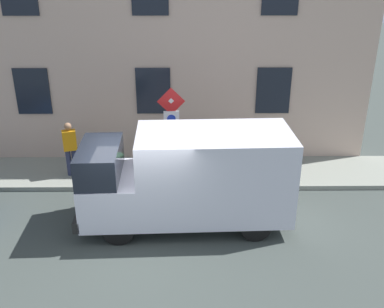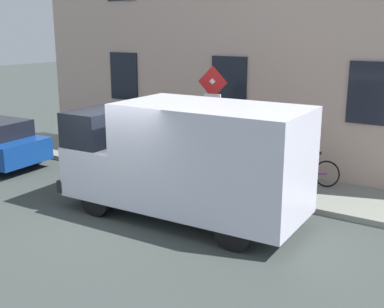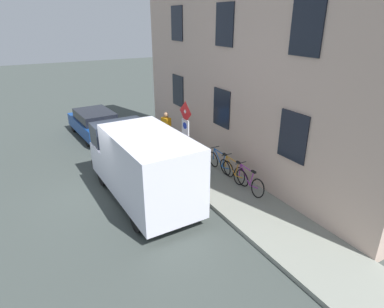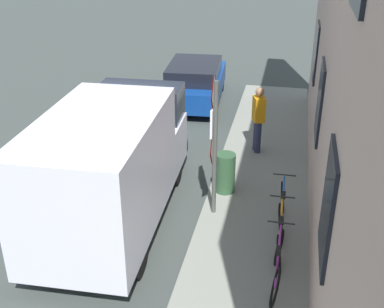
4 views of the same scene
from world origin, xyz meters
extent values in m
plane|color=#39413E|center=(0.00, 0.00, 0.00)|extent=(80.00, 80.00, 0.00)
cube|color=gray|center=(3.37, 0.00, 0.07)|extent=(2.18, 16.04, 0.14)
cube|color=#C3A796|center=(4.81, 0.00, 3.85)|extent=(0.70, 14.04, 7.70)
cube|color=black|center=(4.44, -3.86, 2.46)|extent=(0.06, 1.10, 1.50)
cube|color=black|center=(4.44, 0.00, 2.46)|extent=(0.06, 1.10, 1.50)
cube|color=black|center=(4.44, 3.86, 2.46)|extent=(0.06, 1.10, 1.50)
cube|color=black|center=(4.44, -3.86, 5.54)|extent=(0.06, 1.10, 1.50)
cube|color=black|center=(4.44, 0.00, 5.54)|extent=(0.06, 1.10, 1.50)
cube|color=black|center=(4.44, 3.86, 5.54)|extent=(0.06, 1.10, 1.50)
cylinder|color=#474C47|center=(2.53, -0.64, 1.55)|extent=(0.09, 0.09, 2.82)
pyramid|color=silver|center=(2.45, -0.64, 2.71)|extent=(0.07, 0.50, 0.50)
pyramid|color=red|center=(2.46, -0.64, 2.71)|extent=(0.05, 0.56, 0.56)
cube|color=white|center=(2.47, -0.64, 2.16)|extent=(0.07, 0.44, 0.56)
cylinder|color=#1933B2|center=(2.45, -0.64, 2.22)|extent=(0.02, 0.24, 0.24)
pyramid|color=silver|center=(2.45, -0.64, 1.61)|extent=(0.07, 0.50, 0.50)
pyramid|color=red|center=(2.46, -0.64, 1.61)|extent=(0.05, 0.56, 0.56)
cube|color=silver|center=(0.61, -1.75, 1.41)|extent=(2.14, 3.87, 2.18)
cube|color=silver|center=(0.51, 0.84, 0.87)|extent=(2.05, 1.47, 1.10)
cube|color=black|center=(0.50, 1.05, 1.77)|extent=(1.96, 1.05, 0.84)
cube|color=black|center=(0.48, 1.59, 0.50)|extent=(2.00, 0.23, 0.28)
cylinder|color=black|center=(-0.36, 0.57, 0.38)|extent=(0.25, 0.77, 0.76)
cylinder|color=black|center=(1.40, 0.64, 0.38)|extent=(0.25, 0.77, 0.76)
cylinder|color=black|center=(-0.24, -2.75, 0.38)|extent=(0.25, 0.77, 0.76)
cylinder|color=black|center=(1.52, -2.69, 0.38)|extent=(0.25, 0.77, 0.76)
cube|color=navy|center=(0.73, 6.27, 0.58)|extent=(2.03, 4.11, 0.64)
cube|color=black|center=(0.74, 6.07, 1.08)|extent=(1.78, 2.51, 0.60)
cylinder|color=black|center=(-0.14, 7.53, 0.30)|extent=(0.22, 0.61, 0.60)
cylinder|color=black|center=(1.41, 7.64, 0.30)|extent=(0.22, 0.61, 0.60)
cylinder|color=black|center=(0.05, 4.90, 0.30)|extent=(0.22, 0.61, 0.60)
cylinder|color=black|center=(1.60, 5.01, 0.30)|extent=(0.22, 0.61, 0.60)
torus|color=black|center=(3.92, -2.05, 0.47)|extent=(0.15, 0.66, 0.66)
torus|color=black|center=(3.91, -3.10, 0.47)|extent=(0.15, 0.66, 0.66)
cylinder|color=purple|center=(3.92, -2.39, 0.68)|extent=(0.04, 0.60, 0.60)
cylinder|color=purple|center=(3.92, -2.46, 0.95)|extent=(0.04, 0.73, 0.07)
cylinder|color=purple|center=(3.91, -2.75, 0.66)|extent=(0.04, 0.19, 0.55)
cylinder|color=purple|center=(3.91, -2.89, 0.43)|extent=(0.04, 0.43, 0.12)
cylinder|color=purple|center=(3.92, -2.08, 0.72)|extent=(0.04, 0.09, 0.50)
cube|color=black|center=(3.91, -2.83, 0.97)|extent=(0.08, 0.20, 0.06)
cylinder|color=#262626|center=(3.92, -2.10, 1.02)|extent=(0.46, 0.03, 0.03)
torus|color=black|center=(3.90, -1.19, 0.47)|extent=(0.14, 0.66, 0.66)
torus|color=black|center=(3.93, -2.23, 0.47)|extent=(0.14, 0.66, 0.66)
cylinder|color=orange|center=(3.91, -1.52, 0.68)|extent=(0.05, 0.60, 0.60)
cylinder|color=orange|center=(3.91, -1.60, 0.95)|extent=(0.05, 0.73, 0.07)
cylinder|color=orange|center=(3.92, -1.89, 0.66)|extent=(0.04, 0.19, 0.55)
cylinder|color=orange|center=(3.92, -2.02, 0.43)|extent=(0.05, 0.43, 0.12)
cylinder|color=orange|center=(3.90, -1.21, 0.72)|extent=(0.04, 0.09, 0.50)
cube|color=black|center=(3.92, -1.96, 0.97)|extent=(0.08, 0.20, 0.06)
cylinder|color=#262626|center=(3.90, -1.24, 1.02)|extent=(0.46, 0.04, 0.03)
torus|color=black|center=(3.91, -0.32, 0.47)|extent=(0.12, 0.66, 0.66)
torus|color=black|center=(3.92, -1.37, 0.47)|extent=(0.12, 0.66, 0.66)
cylinder|color=#1857B3|center=(3.91, -0.66, 0.68)|extent=(0.04, 0.60, 0.60)
cylinder|color=#1857B3|center=(3.91, -0.73, 0.95)|extent=(0.05, 0.73, 0.07)
cylinder|color=#1857B3|center=(3.92, -1.02, 0.66)|extent=(0.04, 0.19, 0.55)
cylinder|color=#1857B3|center=(3.92, -1.16, 0.43)|extent=(0.04, 0.43, 0.12)
cylinder|color=#1857B3|center=(3.91, -0.34, 0.72)|extent=(0.04, 0.09, 0.50)
cube|color=black|center=(3.92, -1.09, 0.97)|extent=(0.08, 0.20, 0.06)
cylinder|color=#262626|center=(3.91, -0.37, 1.02)|extent=(0.46, 0.04, 0.03)
cylinder|color=#262B47|center=(3.11, 2.58, 0.56)|extent=(0.16, 0.16, 0.85)
cylinder|color=#262B47|center=(3.16, 2.41, 0.56)|extent=(0.16, 0.16, 0.85)
cube|color=orange|center=(3.14, 2.50, 1.30)|extent=(0.37, 0.46, 0.62)
sphere|color=#936B4C|center=(3.14, 2.50, 1.75)|extent=(0.22, 0.22, 0.22)
cylinder|color=#2D5133|center=(2.63, 0.27, 0.59)|extent=(0.44, 0.44, 0.90)
camera|label=1|loc=(-9.39, -1.11, 6.35)|focal=41.50mm
camera|label=2|loc=(-7.59, -6.66, 3.98)|focal=45.68mm
camera|label=3|loc=(-2.71, -10.49, 5.76)|focal=30.46mm
camera|label=4|loc=(3.86, -9.17, 5.65)|focal=45.83mm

